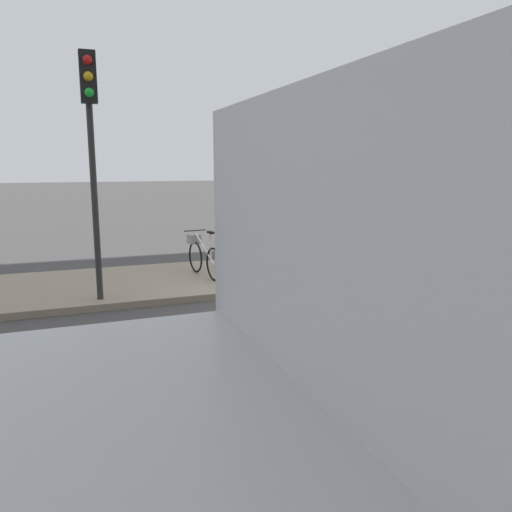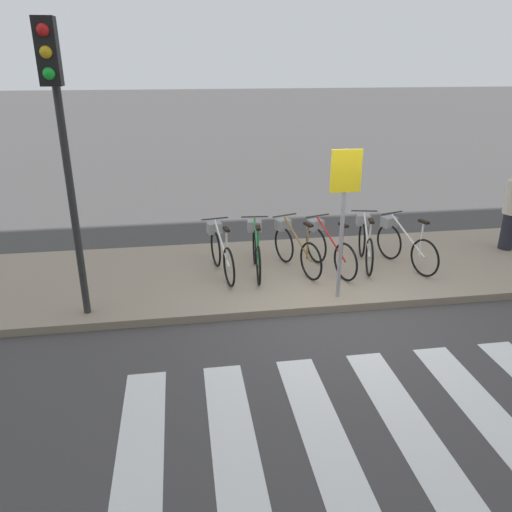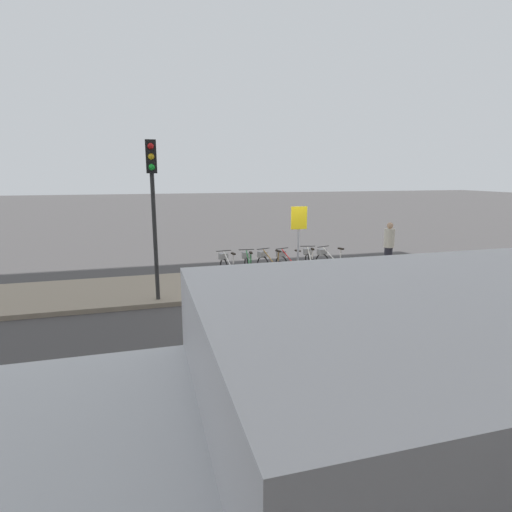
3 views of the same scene
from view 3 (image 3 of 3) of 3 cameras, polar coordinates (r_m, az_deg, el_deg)
The scene contains 13 objects.
ground_plane at distance 10.73m, azimuth 5.95°, elevation -5.72°, with size 120.00×120.00×0.00m, color #423F3F.
sidewalk at distance 12.05m, azimuth 3.39°, elevation -3.45°, with size 15.86×2.96×0.12m.
road_crosswalk at distance 6.61m, azimuth 23.21°, elevation -18.17°, with size 5.85×8.00×0.01m.
parked_bicycle_0 at distance 11.52m, azimuth -4.01°, elevation -1.70°, with size 0.46×1.50×0.93m.
parked_bicycle_1 at distance 11.65m, azimuth -1.10°, elevation -1.53°, with size 0.46×1.51×0.93m.
parked_bicycle_2 at distance 11.85m, azimuth 1.97°, elevation -1.31°, with size 0.62×1.45×0.93m.
parked_bicycle_3 at distance 11.92m, azimuth 4.68°, elevation -1.26°, with size 0.60×1.46×0.93m.
parked_bicycle_4 at distance 12.32m, azimuth 7.63°, elevation -0.91°, with size 0.49×1.49×0.93m.
parked_bicycle_5 at distance 12.41m, azimuth 10.57°, elevation -0.91°, with size 0.61×1.45×0.93m.
truck at distance 3.15m, azimuth 24.62°, elevation -23.19°, with size 5.98×2.28×2.47m.
pedestrian at distance 13.89m, azimuth 18.45°, elevation 1.57°, with size 0.34×0.34×1.52m.
traffic_light at distance 9.78m, azimuth -14.55°, elevation 9.35°, with size 0.24×0.40×3.84m.
sign_post at distance 10.67m, azimuth 6.10°, elevation 3.24°, with size 0.44×0.07×2.24m.
Camera 3 is at (-3.78, -9.53, 3.18)m, focal length 28.00 mm.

